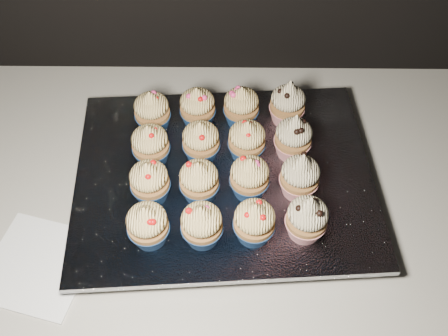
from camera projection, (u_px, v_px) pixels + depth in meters
The scene contains 21 objects.
cabinet at pixel (249, 294), 1.24m from camera, with size 2.40×0.60×0.86m, color black.
worktop at pixel (259, 192), 0.88m from camera, with size 2.44×0.64×0.04m, color beige.
napkin at pixel (38, 265), 0.77m from camera, with size 0.15×0.15×0.00m, color white.
baking_tray at pixel (224, 182), 0.85m from camera, with size 0.46×0.35×0.02m, color black.
foil_lining at pixel (224, 176), 0.84m from camera, with size 0.49×0.39×0.01m, color silver.
cupcake_0 at pixel (148, 225), 0.73m from camera, with size 0.06×0.06×0.08m.
cupcake_1 at pixel (202, 224), 0.73m from camera, with size 0.06×0.06×0.08m.
cupcake_2 at pixel (254, 222), 0.73m from camera, with size 0.06×0.06×0.08m.
cupcake_3 at pixel (307, 218), 0.74m from camera, with size 0.06×0.06×0.10m.
cupcake_4 at pixel (150, 182), 0.78m from camera, with size 0.06×0.06×0.08m.
cupcake_5 at pixel (199, 181), 0.78m from camera, with size 0.06×0.06×0.08m.
cupcake_6 at pixel (249, 177), 0.78m from camera, with size 0.06×0.06×0.08m.
cupcake_7 at pixel (300, 176), 0.78m from camera, with size 0.06×0.06×0.10m.
cupcake_8 at pixel (151, 145), 0.82m from camera, with size 0.06×0.06×0.08m.
cupcake_9 at pixel (201, 141), 0.83m from camera, with size 0.06×0.06×0.08m.
cupcake_10 at pixel (247, 141), 0.83m from camera, with size 0.06×0.06×0.08m.
cupcake_11 at pixel (293, 137), 0.83m from camera, with size 0.06×0.06×0.10m.
cupcake_12 at pixel (152, 111), 0.87m from camera, with size 0.06×0.06×0.08m.
cupcake_13 at pixel (198, 107), 0.87m from camera, with size 0.06×0.06×0.08m.
cupcake_14 at pixel (241, 107), 0.88m from camera, with size 0.06×0.06×0.08m.
cupcake_15 at pixel (288, 104), 0.88m from camera, with size 0.06×0.06×0.10m.
Camera 1 is at (-0.06, 1.20, 1.61)m, focal length 40.00 mm.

